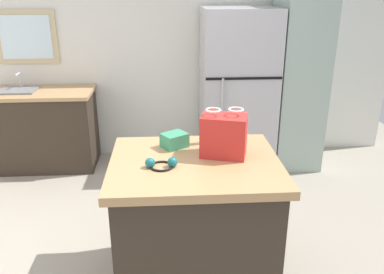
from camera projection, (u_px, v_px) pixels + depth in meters
The scene contains 9 objects.
back_wall at pixel (154, 51), 4.69m from camera, with size 5.70×0.13×2.54m.
kitchen_island at pixel (195, 221), 2.75m from camera, with size 1.11×0.91×0.93m.
refrigerator at pixel (237, 90), 4.48m from camera, with size 0.80×0.76×1.78m.
tall_cabinet at pixel (298, 71), 4.45m from camera, with size 0.52×0.68×2.18m.
sink_counter at pixel (40, 128), 4.56m from camera, with size 1.26×0.63×1.09m.
shopping_bag at pixel (224, 135), 2.62m from camera, with size 0.33×0.26×0.32m.
small_box at pixel (174, 140), 2.79m from camera, with size 0.16×0.13×0.10m, color #388E66.
bottle at pixel (208, 130), 2.84m from camera, with size 0.05×0.05×0.23m.
ear_defenders at pixel (162, 164), 2.49m from camera, with size 0.20×0.15×0.06m.
Camera 1 is at (0.11, -2.31, 2.00)m, focal length 37.27 mm.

